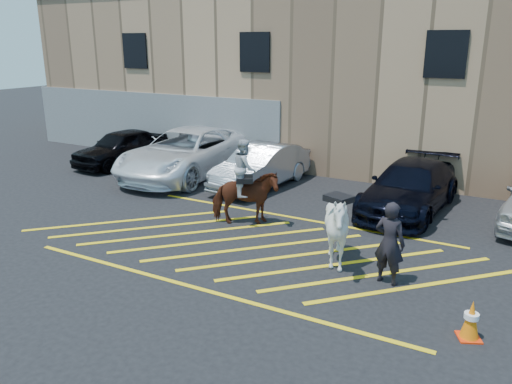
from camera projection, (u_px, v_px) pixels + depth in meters
The scene contains 11 objects.
ground at pixel (262, 244), 12.85m from camera, with size 90.00×90.00×0.00m, color black.
car_black_suv at pixel (122, 147), 20.91m from camera, with size 1.75×4.36×1.49m, color black.
car_white_pickup at pixel (186, 153), 19.15m from camera, with size 2.98×6.46×1.79m, color white.
car_silver_sedan at pixel (261, 166), 17.74m from camera, with size 1.58×4.54×1.50m, color #989DA5.
car_blue_suv at pixel (410, 187), 15.19m from camera, with size 2.07×5.10×1.48m, color black.
handler at pixel (390, 243), 10.53m from camera, with size 0.67×0.44×1.83m, color black.
warehouse at pixel (389, 73), 21.90m from camera, with size 32.42×10.20×7.30m.
hatching_zone at pixel (257, 248), 12.59m from camera, with size 12.60×5.12×0.01m.
mounted_bay at pixel (245, 191), 13.95m from camera, with size 2.04×1.63×2.46m.
saddled_white at pixel (337, 228), 11.33m from camera, with size 1.98×2.09×1.84m.
traffic_cone at pixel (471, 320), 8.66m from camera, with size 0.50×0.50×0.73m.
Camera 1 is at (5.51, -10.56, 5.00)m, focal length 35.00 mm.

